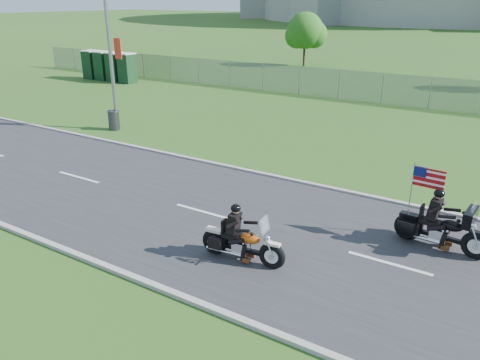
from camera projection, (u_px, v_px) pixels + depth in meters
The scene contains 14 objects.
ground at pixel (257, 228), 14.24m from camera, with size 420.00×420.00×0.00m, color #225219.
road at pixel (257, 227), 14.23m from camera, with size 120.00×8.00×0.04m, color #28282B.
curb_north at pixel (311, 184), 17.43m from camera, with size 120.00×0.18×0.12m, color #9E9B93.
curb_south at pixel (172, 293), 11.02m from camera, with size 120.00×0.18×0.12m, color #9E9B93.
fence at pixel (339, 84), 32.17m from camera, with size 60.00×0.03×2.00m, color gray.
streetlight at pixel (110, 17), 23.00m from camera, with size 0.90×2.46×10.00m.
porta_toilet_a at pixel (127, 69), 38.08m from camera, with size 1.10×1.10×2.30m, color black.
porta_toilet_b at pixel (115, 67), 38.77m from camera, with size 1.10×1.10×2.30m, color black.
porta_toilet_c at pixel (103, 66), 39.46m from camera, with size 1.10×1.10×2.30m, color black.
porta_toilet_d at pixel (91, 65), 40.14m from camera, with size 1.10×1.10×2.30m, color black.
tree_fence_mid at pixel (306, 32), 46.84m from camera, with size 3.96×3.69×5.30m.
motorcycle_lead at pixel (241, 244), 12.28m from camera, with size 2.42×0.73×1.63m.
motorcycle_follow at pixel (441, 230), 12.85m from camera, with size 2.61×0.88×2.18m.
trash_can at pixel (114, 121), 24.66m from camera, with size 0.58×0.58×1.00m, color #343438.
Camera 1 is at (6.27, -11.10, 6.54)m, focal length 35.00 mm.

